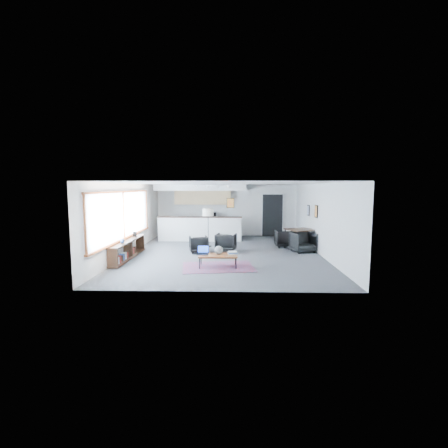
{
  "coord_description": "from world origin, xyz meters",
  "views": [
    {
      "loc": [
        0.35,
        -11.92,
        2.45
      ],
      "look_at": [
        -0.02,
        0.4,
        1.06
      ],
      "focal_mm": 26.0,
      "sensor_mm": 36.0,
      "label": 1
    }
  ],
  "objects_px": {
    "dining_table": "(301,231)",
    "dining_chair_far": "(285,239)",
    "floor_lamp": "(208,214)",
    "dining_chair_near": "(303,243)",
    "armchair_right": "(226,241)",
    "ceramic_pot": "(219,250)",
    "laptop": "(203,252)",
    "book_stack": "(233,253)",
    "coffee_table": "(218,256)",
    "microwave": "(211,215)",
    "armchair_left": "(199,244)"
  },
  "relations": [
    {
      "from": "ceramic_pot",
      "to": "dining_chair_near",
      "type": "height_order",
      "value": "dining_chair_near"
    },
    {
      "from": "laptop",
      "to": "floor_lamp",
      "type": "height_order",
      "value": "floor_lamp"
    },
    {
      "from": "coffee_table",
      "to": "dining_chair_far",
      "type": "relative_size",
      "value": 1.84
    },
    {
      "from": "ceramic_pot",
      "to": "dining_chair_far",
      "type": "height_order",
      "value": "ceramic_pot"
    },
    {
      "from": "laptop",
      "to": "ceramic_pot",
      "type": "distance_m",
      "value": 0.5
    },
    {
      "from": "dining_chair_near",
      "to": "dining_table",
      "type": "bearing_deg",
      "value": 75.3
    },
    {
      "from": "book_stack",
      "to": "dining_table",
      "type": "height_order",
      "value": "dining_table"
    },
    {
      "from": "book_stack",
      "to": "armchair_left",
      "type": "xyz_separation_m",
      "value": [
        -1.3,
        2.14,
        -0.09
      ]
    },
    {
      "from": "armchair_right",
      "to": "dining_table",
      "type": "xyz_separation_m",
      "value": [
        2.95,
        0.49,
        0.36
      ]
    },
    {
      "from": "coffee_table",
      "to": "microwave",
      "type": "relative_size",
      "value": 2.35
    },
    {
      "from": "armchair_left",
      "to": "floor_lamp",
      "type": "bearing_deg",
      "value": -114.49
    },
    {
      "from": "coffee_table",
      "to": "book_stack",
      "type": "distance_m",
      "value": 0.47
    },
    {
      "from": "laptop",
      "to": "ceramic_pot",
      "type": "height_order",
      "value": "ceramic_pot"
    },
    {
      "from": "ceramic_pot",
      "to": "armchair_left",
      "type": "relative_size",
      "value": 0.39
    },
    {
      "from": "armchair_left",
      "to": "coffee_table",
      "type": "bearing_deg",
      "value": 97.86
    },
    {
      "from": "ceramic_pot",
      "to": "dining_chair_far",
      "type": "distance_m",
      "value": 4.27
    },
    {
      "from": "dining_chair_far",
      "to": "book_stack",
      "type": "bearing_deg",
      "value": 54.74
    },
    {
      "from": "laptop",
      "to": "dining_table",
      "type": "xyz_separation_m",
      "value": [
        3.61,
        2.9,
        0.28
      ]
    },
    {
      "from": "coffee_table",
      "to": "armchair_right",
      "type": "distance_m",
      "value": 2.52
    },
    {
      "from": "laptop",
      "to": "dining_chair_far",
      "type": "height_order",
      "value": "dining_chair_far"
    },
    {
      "from": "dining_table",
      "to": "dining_chair_far",
      "type": "distance_m",
      "value": 0.83
    },
    {
      "from": "laptop",
      "to": "dining_chair_far",
      "type": "distance_m",
      "value": 4.55
    },
    {
      "from": "book_stack",
      "to": "dining_chair_near",
      "type": "bearing_deg",
      "value": 41.74
    },
    {
      "from": "ceramic_pot",
      "to": "floor_lamp",
      "type": "height_order",
      "value": "floor_lamp"
    },
    {
      "from": "ceramic_pot",
      "to": "dining_chair_near",
      "type": "bearing_deg",
      "value": 37.73
    },
    {
      "from": "dining_chair_near",
      "to": "microwave",
      "type": "bearing_deg",
      "value": 120.11
    },
    {
      "from": "dining_table",
      "to": "floor_lamp",
      "type": "bearing_deg",
      "value": 172.36
    },
    {
      "from": "book_stack",
      "to": "dining_chair_near",
      "type": "xyz_separation_m",
      "value": [
        2.67,
        2.39,
        -0.08
      ]
    },
    {
      "from": "armchair_right",
      "to": "floor_lamp",
      "type": "height_order",
      "value": "floor_lamp"
    },
    {
      "from": "floor_lamp",
      "to": "dining_chair_near",
      "type": "bearing_deg",
      "value": -15.62
    },
    {
      "from": "laptop",
      "to": "microwave",
      "type": "height_order",
      "value": "microwave"
    },
    {
      "from": "dining_table",
      "to": "dining_chair_near",
      "type": "relative_size",
      "value": 1.8
    },
    {
      "from": "dining_chair_near",
      "to": "dining_chair_far",
      "type": "relative_size",
      "value": 1.09
    },
    {
      "from": "microwave",
      "to": "armchair_right",
      "type": "bearing_deg",
      "value": -79.0
    },
    {
      "from": "ceramic_pot",
      "to": "book_stack",
      "type": "xyz_separation_m",
      "value": [
        0.44,
        0.02,
        -0.09
      ]
    },
    {
      "from": "floor_lamp",
      "to": "microwave",
      "type": "height_order",
      "value": "floor_lamp"
    },
    {
      "from": "microwave",
      "to": "dining_table",
      "type": "bearing_deg",
      "value": -42.35
    },
    {
      "from": "laptop",
      "to": "book_stack",
      "type": "bearing_deg",
      "value": -0.98
    },
    {
      "from": "coffee_table",
      "to": "dining_chair_far",
      "type": "height_order",
      "value": "dining_chair_far"
    },
    {
      "from": "ceramic_pot",
      "to": "armchair_right",
      "type": "distance_m",
      "value": 2.47
    },
    {
      "from": "armchair_left",
      "to": "dining_chair_far",
      "type": "relative_size",
      "value": 1.06
    },
    {
      "from": "armchair_left",
      "to": "armchair_right",
      "type": "height_order",
      "value": "armchair_right"
    },
    {
      "from": "book_stack",
      "to": "microwave",
      "type": "distance_m",
      "value": 6.32
    },
    {
      "from": "coffee_table",
      "to": "book_stack",
      "type": "relative_size",
      "value": 3.53
    },
    {
      "from": "laptop",
      "to": "armchair_right",
      "type": "distance_m",
      "value": 2.51
    },
    {
      "from": "ceramic_pot",
      "to": "armchair_left",
      "type": "distance_m",
      "value": 2.33
    },
    {
      "from": "dining_table",
      "to": "dining_chair_far",
      "type": "xyz_separation_m",
      "value": [
        -0.55,
        0.46,
        -0.42
      ]
    },
    {
      "from": "coffee_table",
      "to": "dining_table",
      "type": "height_order",
      "value": "dining_table"
    },
    {
      "from": "armchair_right",
      "to": "dining_chair_near",
      "type": "bearing_deg",
      "value": -171.86
    },
    {
      "from": "dining_table",
      "to": "dining_chair_far",
      "type": "height_order",
      "value": "dining_table"
    }
  ]
}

